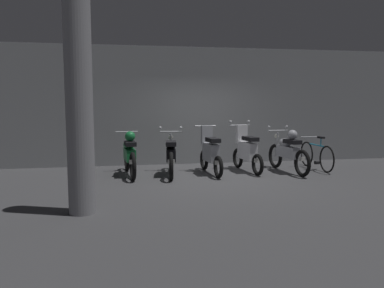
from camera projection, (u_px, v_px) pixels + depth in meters
ground_plane at (216, 178)px, 8.99m from camera, size 80.00×80.00×0.00m
back_wall at (197, 106)px, 11.06m from camera, size 16.00×0.30×3.30m
motorbike_slot_0 at (130, 154)px, 9.23m from camera, size 0.56×1.95×1.08m
motorbike_slot_1 at (171, 155)px, 9.30m from camera, size 0.59×1.95×1.15m
motorbike_slot_2 at (210, 153)px, 9.46m from camera, size 0.56×1.68×1.18m
motorbike_slot_3 at (247, 151)px, 9.79m from camera, size 0.59×1.68×1.29m
motorbike_slot_4 at (288, 151)px, 9.67m from camera, size 0.59×1.95×1.15m
bicycle at (316, 156)px, 10.11m from camera, size 0.50×1.73×0.89m
support_pillar at (79, 109)px, 5.96m from camera, size 0.42×0.42×3.30m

